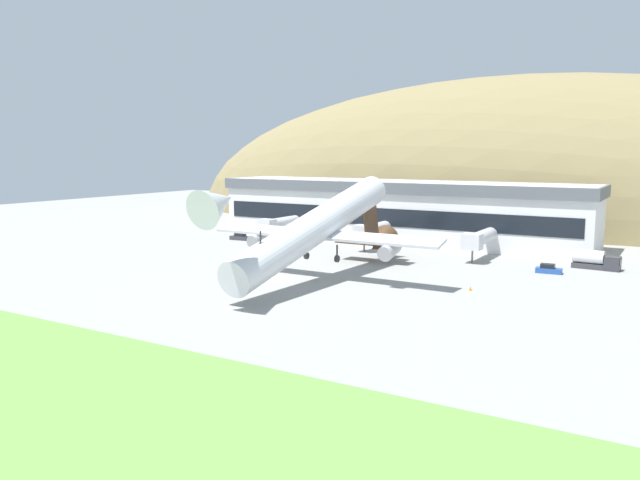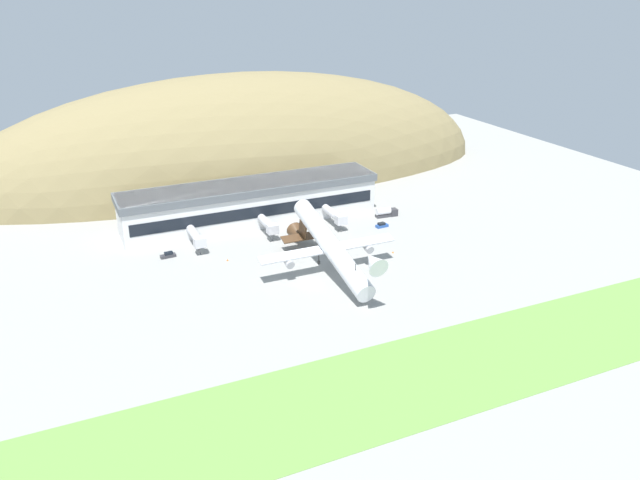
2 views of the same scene
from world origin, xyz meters
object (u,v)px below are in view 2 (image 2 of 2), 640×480
service_car_1 (168,255)px  traffic_cone_0 (393,252)px  jetway_2 (335,215)px  cargo_airplane (330,246)px  service_car_0 (382,225)px  jetway_0 (196,237)px  terminal_building (251,200)px  fuel_truck (386,212)px  jetway_1 (268,225)px  traffic_cone_1 (228,260)px

service_car_1 → traffic_cone_0: size_ratio=7.75×
jetway_2 → cargo_airplane: 35.06m
service_car_0 → traffic_cone_0: service_car_0 is taller
jetway_0 → service_car_1: 9.90m
terminal_building → fuel_truck: size_ratio=10.89×
jetway_1 → jetway_2: 22.54m
jetway_0 → fuel_truck: bearing=0.7°
jetway_2 → traffic_cone_1: 41.19m
terminal_building → service_car_1: 36.32m
jetway_1 → jetway_2: bearing=-2.1°
jetway_1 → service_car_1: jetway_1 is taller
jetway_2 → traffic_cone_0: (6.57, -26.01, -3.71)m
jetway_1 → traffic_cone_1: size_ratio=20.66×
jetway_2 → traffic_cone_0: 27.08m
terminal_building → jetway_1: (0.70, -14.48, -3.63)m
cargo_airplane → traffic_cone_0: (22.87, 4.77, -7.81)m
fuel_truck → jetway_0: bearing=-179.3°
traffic_cone_0 → fuel_truck: bearing=64.0°
jetway_0 → jetway_2: (45.39, -0.33, 0.00)m
jetway_1 → traffic_cone_1: jetway_1 is taller
jetway_2 → cargo_airplane: cargo_airplane is taller
service_car_1 → fuel_truck: fuel_truck is taller
jetway_2 → fuel_truck: bearing=3.3°
traffic_cone_1 → fuel_truck: bearing=11.8°
jetway_0 → fuel_truck: (65.20, 0.80, -2.49)m
service_car_1 → fuel_truck: (74.26, 3.06, 0.82)m
jetway_0 → cargo_airplane: 42.78m
jetway_2 → traffic_cone_0: jetway_2 is taller
terminal_building → traffic_cone_1: terminal_building is taller
service_car_0 → service_car_1: (-68.14, 4.83, 0.03)m
service_car_0 → cargo_airplane: bearing=-141.3°
terminal_building → service_car_0: (36.93, -22.06, -6.97)m
service_car_1 → traffic_cone_1: 17.65m
cargo_airplane → service_car_0: bearing=38.7°
jetway_0 → cargo_airplane: size_ratio=0.24×
jetway_0 → traffic_cone_0: (51.95, -26.34, -3.71)m
cargo_airplane → fuel_truck: cargo_airplane is taller
jetway_0 → jetway_2: bearing=-0.4°
jetway_0 → service_car_0: 59.60m
jetway_0 → service_car_0: size_ratio=3.06×
terminal_building → jetway_1: terminal_building is taller
jetway_1 → traffic_cone_0: (29.09, -26.83, -3.71)m
jetway_0 → jetway_1: bearing=1.2°
traffic_cone_1 → jetway_2: bearing=15.9°
jetway_2 → traffic_cone_1: bearing=-164.1°
fuel_truck → traffic_cone_0: fuel_truck is taller
jetway_1 → cargo_airplane: size_ratio=0.22×
cargo_airplane → service_car_1: size_ratio=11.85×
jetway_2 → cargo_airplane: (-16.30, -30.77, 4.10)m
service_car_1 → fuel_truck: size_ratio=0.58×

